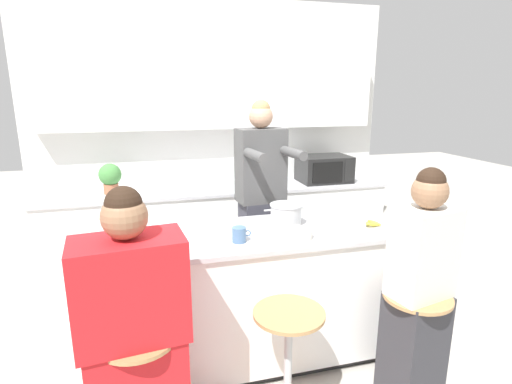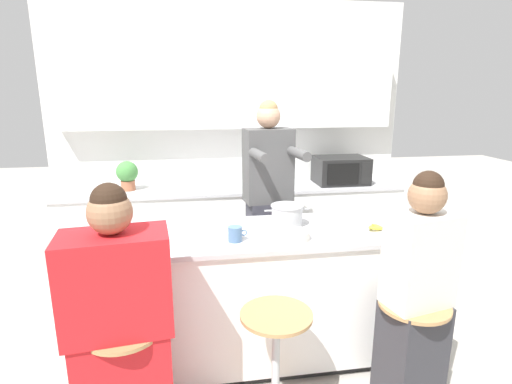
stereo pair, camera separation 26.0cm
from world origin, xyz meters
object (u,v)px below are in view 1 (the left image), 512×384
object	(u,v)px
bar_stool_center	(288,362)
person_wrapped_blanket	(135,341)
coffee_cup_near	(239,235)
microwave	(324,169)
fruit_bowl	(299,234)
potted_plant	(110,177)
person_seated_near	(418,299)
person_cooking	(261,211)
banana_bunch	(372,223)
kitchen_island	(259,295)
cooking_pot	(286,214)
bar_stool_rightmost	(412,342)

from	to	relation	value
bar_stool_center	person_wrapped_blanket	distance (m)	0.83
coffee_cup_near	microwave	xyz separation A→B (m)	(1.25, 1.54, 0.06)
bar_stool_center	coffee_cup_near	bearing A→B (deg)	109.57
fruit_bowl	potted_plant	bearing A→B (deg)	127.57
person_seated_near	microwave	distance (m)	2.07
person_cooking	person_seated_near	size ratio (longest dim) A/B	1.23
banana_bunch	microwave	size ratio (longest dim) A/B	0.26
person_cooking	potted_plant	world-z (taller)	person_cooking
fruit_bowl	banana_bunch	size ratio (longest dim) A/B	1.28
bar_stool_center	potted_plant	world-z (taller)	potted_plant
bar_stool_center	banana_bunch	xyz separation A→B (m)	(0.77, 0.51, 0.56)
kitchen_island	bar_stool_center	size ratio (longest dim) A/B	2.79
cooking_pot	bar_stool_center	bearing A→B (deg)	-107.37
person_seated_near	cooking_pot	xyz separation A→B (m)	(-0.56, 0.71, 0.34)
fruit_bowl	coffee_cup_near	world-z (taller)	coffee_cup_near
person_cooking	banana_bunch	distance (m)	0.91
potted_plant	microwave	bearing A→B (deg)	-0.85
bar_stool_center	cooking_pot	distance (m)	0.95
person_wrapped_blanket	coffee_cup_near	world-z (taller)	person_wrapped_blanket
person_wrapped_blanket	cooking_pot	bearing A→B (deg)	29.17
coffee_cup_near	bar_stool_center	bearing A→B (deg)	-70.43
cooking_pot	banana_bunch	bearing A→B (deg)	-18.33
fruit_bowl	microwave	distance (m)	1.80
microwave	potted_plant	world-z (taller)	potted_plant
kitchen_island	person_wrapped_blanket	bearing A→B (deg)	-141.41
banana_bunch	person_wrapped_blanket	bearing A→B (deg)	-161.26
person_seated_near	bar_stool_rightmost	bearing A→B (deg)	-176.02
bar_stool_rightmost	person_wrapped_blanket	bearing A→B (deg)	179.92
person_seated_near	cooking_pot	distance (m)	0.96
fruit_bowl	cooking_pot	bearing A→B (deg)	88.88
bar_stool_center	potted_plant	distance (m)	2.36
person_wrapped_blanket	microwave	distance (m)	2.77
person_seated_near	potted_plant	size ratio (longest dim) A/B	5.09
person_cooking	person_wrapped_blanket	bearing A→B (deg)	-134.64
potted_plant	cooking_pot	bearing A→B (deg)	-47.32
bar_stool_rightmost	person_cooking	distance (m)	1.44
bar_stool_rightmost	fruit_bowl	size ratio (longest dim) A/B	3.97
kitchen_island	cooking_pot	size ratio (longest dim) A/B	6.21
coffee_cup_near	banana_bunch	distance (m)	0.93
coffee_cup_near	microwave	world-z (taller)	microwave
person_wrapped_blanket	potted_plant	xyz separation A→B (m)	(-0.24, 2.04, 0.39)
bar_stool_center	cooking_pot	world-z (taller)	cooking_pot
coffee_cup_near	banana_bunch	bearing A→B (deg)	2.95
kitchen_island	coffee_cup_near	xyz separation A→B (m)	(-0.16, -0.15, 0.50)
kitchen_island	microwave	distance (m)	1.86
bar_stool_center	person_wrapped_blanket	world-z (taller)	person_wrapped_blanket
kitchen_island	person_seated_near	xyz separation A→B (m)	(0.77, -0.62, 0.19)
person_seated_near	microwave	size ratio (longest dim) A/B	2.76
bar_stool_center	person_seated_near	xyz separation A→B (m)	(0.77, -0.02, 0.28)
person_wrapped_blanket	person_cooking	bearing A→B (deg)	45.37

